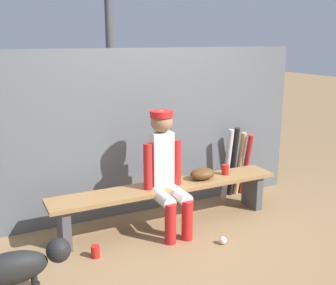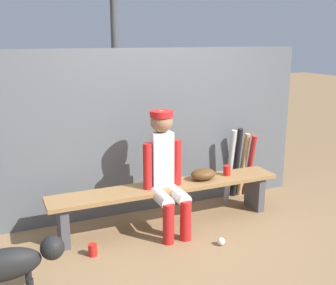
% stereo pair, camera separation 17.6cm
% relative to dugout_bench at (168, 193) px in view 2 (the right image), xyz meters
% --- Properties ---
extents(ground_plane, '(30.00, 30.00, 0.00)m').
position_rel_dugout_bench_xyz_m(ground_plane, '(0.00, 0.00, -0.34)').
color(ground_plane, olive).
extents(chainlink_fence, '(3.68, 0.03, 1.80)m').
position_rel_dugout_bench_xyz_m(chainlink_fence, '(0.00, 0.46, 0.56)').
color(chainlink_fence, '#595E63').
rests_on(chainlink_fence, ground_plane).
extents(dugout_bench, '(2.46, 0.36, 0.44)m').
position_rel_dugout_bench_xyz_m(dugout_bench, '(0.00, 0.00, 0.00)').
color(dugout_bench, olive).
rests_on(dugout_bench, ground_plane).
extents(player_seated, '(0.41, 0.55, 1.22)m').
position_rel_dugout_bench_xyz_m(player_seated, '(-0.07, -0.10, 0.31)').
color(player_seated, silver).
rests_on(player_seated, ground_plane).
extents(baseball_glove, '(0.28, 0.20, 0.12)m').
position_rel_dugout_bench_xyz_m(baseball_glove, '(0.41, 0.00, 0.15)').
color(baseball_glove, '#593819').
rests_on(baseball_glove, dugout_bench).
extents(bat_aluminum_silver, '(0.09, 0.17, 0.88)m').
position_rel_dugout_bench_xyz_m(bat_aluminum_silver, '(0.92, 0.28, 0.10)').
color(bat_aluminum_silver, '#B7B7BC').
rests_on(bat_aluminum_silver, ground_plane).
extents(bat_aluminum_black, '(0.09, 0.21, 0.89)m').
position_rel_dugout_bench_xyz_m(bat_aluminum_black, '(1.05, 0.35, 0.10)').
color(bat_aluminum_black, black).
rests_on(bat_aluminum_black, ground_plane).
extents(bat_wood_tan, '(0.08, 0.19, 0.81)m').
position_rel_dugout_bench_xyz_m(bat_wood_tan, '(1.15, 0.36, 0.06)').
color(bat_wood_tan, tan).
rests_on(bat_wood_tan, ground_plane).
extents(bat_aluminum_red, '(0.10, 0.25, 0.80)m').
position_rel_dugout_bench_xyz_m(bat_aluminum_red, '(1.22, 0.32, 0.06)').
color(bat_aluminum_red, '#B22323').
rests_on(bat_aluminum_red, ground_plane).
extents(baseball, '(0.07, 0.07, 0.07)m').
position_rel_dugout_bench_xyz_m(baseball, '(0.28, -0.62, -0.31)').
color(baseball, white).
rests_on(baseball, ground_plane).
extents(cup_on_ground, '(0.08, 0.08, 0.11)m').
position_rel_dugout_bench_xyz_m(cup_on_ground, '(-0.88, -0.32, -0.29)').
color(cup_on_ground, red).
rests_on(cup_on_ground, ground_plane).
extents(cup_on_bench, '(0.08, 0.08, 0.11)m').
position_rel_dugout_bench_xyz_m(cup_on_bench, '(0.72, 0.02, 0.15)').
color(cup_on_bench, red).
rests_on(cup_on_bench, dugout_bench).
extents(dog, '(0.84, 0.20, 0.49)m').
position_rel_dugout_bench_xyz_m(dog, '(-1.56, -0.80, -0.01)').
color(dog, black).
rests_on(dog, ground_plane).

